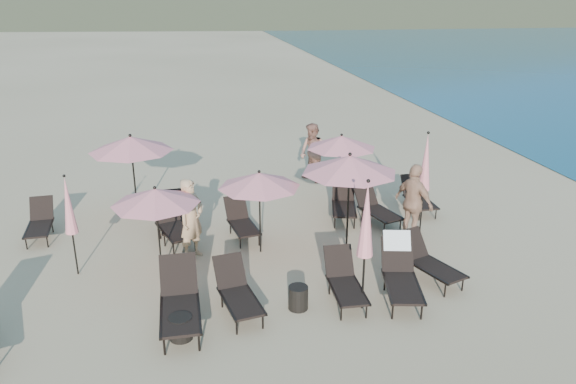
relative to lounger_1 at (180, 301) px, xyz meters
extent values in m
plane|color=#D6BA8C|center=(2.50, 0.15, -0.50)|extent=(800.00, 800.00, 0.00)
cube|color=black|center=(0.00, -0.31, -0.11)|extent=(0.70, 1.34, 0.06)
cube|color=black|center=(0.00, 0.59, 0.22)|extent=(0.69, 0.51, 0.69)
cylinder|color=black|center=(-0.29, -0.87, -0.31)|extent=(0.04, 0.04, 0.38)
cylinder|color=black|center=(-0.29, 0.28, -0.31)|extent=(0.04, 0.04, 0.38)
cylinder|color=black|center=(0.29, -0.87, -0.31)|extent=(0.04, 0.04, 0.38)
cylinder|color=black|center=(0.29, 0.28, -0.31)|extent=(0.04, 0.04, 0.38)
cube|color=black|center=(-0.33, -0.26, -0.10)|extent=(0.05, 1.51, 0.04)
cube|color=black|center=(0.34, -0.25, -0.10)|extent=(0.05, 1.51, 0.04)
cube|color=black|center=(1.13, 0.00, -0.17)|extent=(0.79, 1.23, 0.05)
cube|color=black|center=(0.98, 0.75, 0.11)|extent=(0.66, 0.53, 0.59)
cylinder|color=black|center=(0.97, -0.51, -0.34)|extent=(0.03, 0.03, 0.32)
cylinder|color=black|center=(0.79, 0.45, -0.34)|extent=(0.03, 0.03, 0.32)
cylinder|color=black|center=(1.46, -0.42, -0.34)|extent=(0.03, 0.03, 0.32)
cylinder|color=black|center=(1.27, 0.54, -0.34)|extent=(0.03, 0.03, 0.32)
cube|color=black|center=(0.84, -0.01, -0.16)|extent=(0.27, 1.27, 0.04)
cube|color=black|center=(1.40, 0.10, -0.16)|extent=(0.27, 1.27, 0.04)
cube|color=black|center=(3.19, 0.02, -0.17)|extent=(0.62, 1.14, 0.05)
cube|color=black|center=(3.21, 0.77, 0.10)|extent=(0.59, 0.44, 0.58)
cylinder|color=black|center=(2.93, -0.43, -0.34)|extent=(0.03, 0.03, 0.32)
cylinder|color=black|center=(2.96, 0.53, -0.34)|extent=(0.03, 0.03, 0.32)
cylinder|color=black|center=(3.41, -0.45, -0.34)|extent=(0.03, 0.03, 0.32)
cylinder|color=black|center=(3.44, 0.51, -0.34)|extent=(0.03, 0.03, 0.32)
cube|color=black|center=(2.91, 0.08, -0.16)|extent=(0.08, 1.26, 0.04)
cube|color=black|center=(3.47, 0.06, -0.16)|extent=(0.08, 1.26, 0.04)
cube|color=black|center=(4.26, -0.12, -0.13)|extent=(0.89, 1.35, 0.05)
cube|color=black|center=(4.43, 0.69, 0.17)|extent=(0.73, 0.60, 0.64)
cylinder|color=black|center=(3.88, -0.57, -0.32)|extent=(0.04, 0.04, 0.35)
cylinder|color=black|center=(4.11, 0.47, -0.32)|extent=(0.04, 0.04, 0.35)
cylinder|color=black|center=(4.41, -0.69, -0.32)|extent=(0.04, 0.04, 0.35)
cylinder|color=black|center=(4.64, 0.36, -0.32)|extent=(0.04, 0.04, 0.35)
cube|color=black|center=(3.96, -0.01, -0.12)|extent=(0.34, 1.38, 0.04)
cube|color=black|center=(4.57, -0.14, -0.12)|extent=(0.34, 1.38, 0.04)
cube|color=white|center=(4.47, 0.84, 0.42)|extent=(0.61, 0.41, 0.39)
cube|color=black|center=(5.27, 0.50, -0.16)|extent=(0.94, 1.28, 0.05)
cube|color=black|center=(5.01, 1.23, 0.12)|extent=(0.70, 0.61, 0.59)
cylinder|color=black|center=(5.20, -0.03, -0.34)|extent=(0.03, 0.03, 0.32)
cylinder|color=black|center=(4.86, 0.90, -0.34)|extent=(0.03, 0.03, 0.32)
cylinder|color=black|center=(5.66, 0.14, -0.34)|extent=(0.03, 0.03, 0.32)
cylinder|color=black|center=(5.33, 1.06, -0.34)|extent=(0.03, 0.03, 0.32)
cube|color=black|center=(4.98, 0.45, -0.15)|extent=(0.47, 1.22, 0.04)
cube|color=black|center=(5.52, 0.65, -0.15)|extent=(0.47, 1.22, 0.04)
cube|color=black|center=(-3.33, 4.36, -0.18)|extent=(0.62, 1.10, 0.04)
cube|color=black|center=(-3.38, 5.08, 0.08)|extent=(0.58, 0.44, 0.55)
cylinder|color=black|center=(-3.54, 3.89, -0.35)|extent=(0.03, 0.03, 0.30)
cylinder|color=black|center=(-3.60, 4.81, -0.35)|extent=(0.03, 0.03, 0.30)
cylinder|color=black|center=(-3.08, 3.92, -0.35)|extent=(0.03, 0.03, 0.30)
cylinder|color=black|center=(-3.13, 4.84, -0.35)|extent=(0.03, 0.03, 0.30)
cube|color=black|center=(-3.61, 4.38, -0.18)|extent=(0.11, 1.21, 0.04)
cube|color=black|center=(-3.07, 4.42, -0.18)|extent=(0.11, 1.21, 0.04)
cube|color=black|center=(-0.03, 3.47, -0.14)|extent=(0.97, 1.34, 0.05)
cube|color=black|center=(-0.29, 4.24, 0.15)|extent=(0.74, 0.63, 0.62)
cylinder|color=black|center=(-0.12, 2.91, -0.33)|extent=(0.04, 0.04, 0.34)
cylinder|color=black|center=(-0.45, 3.90, -0.33)|extent=(0.04, 0.04, 0.34)
cylinder|color=black|center=(0.38, 3.07, -0.33)|extent=(0.04, 0.04, 0.34)
cylinder|color=black|center=(0.05, 4.06, -0.33)|extent=(0.04, 0.04, 0.34)
cube|color=black|center=(-0.33, 3.42, -0.13)|extent=(0.46, 1.31, 0.04)
cube|color=black|center=(0.24, 3.61, -0.13)|extent=(0.46, 1.31, 0.04)
cube|color=black|center=(-0.10, 3.95, -0.16)|extent=(0.65, 1.19, 0.05)
cube|color=black|center=(-0.13, 4.74, 0.13)|extent=(0.62, 0.47, 0.60)
cylinder|color=black|center=(-0.33, 3.45, -0.33)|extent=(0.04, 0.04, 0.33)
cylinder|color=black|center=(-0.37, 4.46, -0.33)|extent=(0.04, 0.04, 0.33)
cylinder|color=black|center=(0.17, 3.47, -0.33)|extent=(0.04, 0.04, 0.33)
cylinder|color=black|center=(0.14, 4.48, -0.33)|extent=(0.04, 0.04, 0.33)
cube|color=black|center=(-0.39, 3.99, -0.15)|extent=(0.09, 1.32, 0.04)
cube|color=black|center=(0.19, 4.01, -0.15)|extent=(0.09, 1.32, 0.04)
cube|color=black|center=(1.59, 3.46, -0.18)|extent=(0.72, 1.15, 0.04)
cube|color=black|center=(1.47, 4.17, 0.08)|extent=(0.61, 0.49, 0.55)
cylinder|color=black|center=(1.43, 2.98, -0.35)|extent=(0.03, 0.03, 0.30)
cylinder|color=black|center=(1.28, 3.89, -0.35)|extent=(0.03, 0.03, 0.30)
cylinder|color=black|center=(1.89, 3.06, -0.35)|extent=(0.03, 0.03, 0.30)
cylinder|color=black|center=(1.74, 3.96, -0.35)|extent=(0.03, 0.03, 0.30)
cube|color=black|center=(1.32, 3.46, -0.18)|extent=(0.23, 1.20, 0.04)
cube|color=black|center=(1.85, 3.55, -0.18)|extent=(0.23, 1.20, 0.04)
cube|color=black|center=(4.32, 4.12, -0.16)|extent=(0.87, 1.28, 0.05)
cube|color=black|center=(4.51, 4.88, 0.13)|extent=(0.69, 0.58, 0.60)
cylinder|color=black|center=(3.95, 3.71, -0.33)|extent=(0.03, 0.03, 0.33)
cylinder|color=black|center=(4.20, 4.68, -0.33)|extent=(0.03, 0.03, 0.33)
cylinder|color=black|center=(4.44, 3.59, -0.33)|extent=(0.03, 0.03, 0.33)
cylinder|color=black|center=(4.69, 4.55, -0.33)|extent=(0.03, 0.03, 0.33)
cube|color=black|center=(4.04, 4.24, -0.15)|extent=(0.36, 1.28, 0.04)
cube|color=black|center=(4.61, 4.09, -0.15)|extent=(0.36, 1.28, 0.04)
cube|color=black|center=(6.54, 4.23, -0.18)|extent=(0.56, 1.08, 0.05)
cube|color=black|center=(6.54, 4.95, 0.08)|extent=(0.56, 0.41, 0.56)
cylinder|color=black|center=(6.30, 3.78, -0.34)|extent=(0.03, 0.03, 0.31)
cylinder|color=black|center=(6.30, 4.70, -0.34)|extent=(0.03, 0.03, 0.31)
cylinder|color=black|center=(6.77, 3.77, -0.34)|extent=(0.03, 0.03, 0.31)
cylinder|color=black|center=(6.77, 4.70, -0.34)|extent=(0.03, 0.03, 0.31)
cube|color=black|center=(6.27, 4.27, -0.17)|extent=(0.04, 1.22, 0.04)
cube|color=black|center=(6.81, 4.27, -0.17)|extent=(0.04, 1.22, 0.04)
cube|color=black|center=(5.18, 3.63, -0.16)|extent=(0.88, 1.27, 0.05)
cube|color=black|center=(4.97, 4.37, 0.12)|extent=(0.69, 0.58, 0.59)
cylinder|color=black|center=(5.07, 3.10, -0.33)|extent=(0.03, 0.03, 0.33)
cylinder|color=black|center=(4.80, 4.05, -0.33)|extent=(0.03, 0.03, 0.33)
cylinder|color=black|center=(5.55, 3.23, -0.33)|extent=(0.03, 0.03, 0.33)
cylinder|color=black|center=(5.28, 4.18, -0.33)|extent=(0.03, 0.03, 0.33)
cube|color=black|center=(4.89, 3.60, -0.15)|extent=(0.38, 1.26, 0.04)
cube|color=black|center=(5.44, 3.75, -0.15)|extent=(0.38, 1.26, 0.04)
cylinder|color=black|center=(-0.38, 2.13, 0.43)|extent=(0.04, 0.04, 1.86)
cone|color=#E48082|center=(-0.38, 2.13, 1.27)|extent=(1.86, 1.86, 0.34)
sphere|color=black|center=(-0.38, 2.13, 1.46)|extent=(0.07, 0.07, 0.07)
cylinder|color=black|center=(1.88, 2.71, 0.44)|extent=(0.04, 0.04, 1.87)
cone|color=#E48082|center=(1.88, 2.71, 1.29)|extent=(1.87, 1.87, 0.34)
sphere|color=black|center=(1.88, 2.71, 1.48)|extent=(0.07, 0.07, 0.07)
cylinder|color=black|center=(3.91, 2.51, 0.60)|extent=(0.05, 0.05, 2.20)
cone|color=#E48082|center=(3.91, 2.51, 1.60)|extent=(2.20, 2.20, 0.40)
sphere|color=black|center=(3.91, 2.51, 1.83)|extent=(0.08, 0.08, 0.08)
cylinder|color=black|center=(-1.06, 5.39, 0.58)|extent=(0.05, 0.05, 2.16)
cone|color=#E48082|center=(-1.06, 5.39, 1.56)|extent=(2.16, 2.16, 0.39)
sphere|color=black|center=(-1.06, 5.39, 1.79)|extent=(0.08, 0.08, 0.08)
cylinder|color=black|center=(4.54, 5.31, 0.47)|extent=(0.04, 0.04, 1.94)
cone|color=#E48082|center=(4.54, 5.31, 1.35)|extent=(1.94, 1.94, 0.35)
sphere|color=black|center=(4.54, 5.31, 1.55)|extent=(0.07, 0.07, 0.07)
cylinder|color=black|center=(3.44, -0.10, 0.07)|extent=(0.04, 0.04, 1.13)
cone|color=#E48082|center=(3.44, -0.10, 1.36)|extent=(0.31, 0.31, 1.44)
sphere|color=black|center=(3.44, -0.10, 2.11)|extent=(0.07, 0.07, 0.07)
cylinder|color=black|center=(6.04, 3.13, 0.06)|extent=(0.04, 0.04, 1.12)
cone|color=#E48082|center=(6.04, 3.13, 1.33)|extent=(0.30, 0.30, 1.42)
sphere|color=black|center=(6.04, 3.13, 2.07)|extent=(0.07, 0.07, 0.07)
cylinder|color=black|center=(-2.17, 2.40, -0.01)|extent=(0.04, 0.04, 0.97)
cone|color=#E48082|center=(-2.17, 2.40, 1.10)|extent=(0.27, 0.27, 1.24)
sphere|color=black|center=(-2.17, 2.40, 1.74)|extent=(0.06, 0.06, 0.06)
cylinder|color=black|center=(0.00, -0.44, -0.28)|extent=(0.42, 0.42, 0.43)
cylinder|color=black|center=(2.23, 0.13, -0.26)|extent=(0.39, 0.39, 0.47)
imported|color=tan|center=(0.32, 2.76, 0.44)|extent=(0.80, 0.81, 1.88)
imported|color=#A06652|center=(4.24, 7.44, 0.44)|extent=(1.05, 1.13, 1.87)
imported|color=tan|center=(5.63, 2.71, 0.46)|extent=(0.91, 1.22, 1.92)
camera|label=1|loc=(0.23, -9.08, 5.35)|focal=35.00mm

